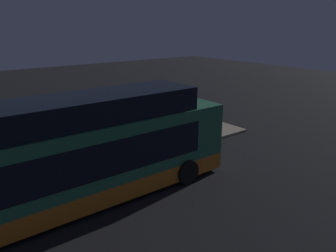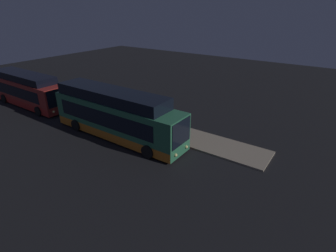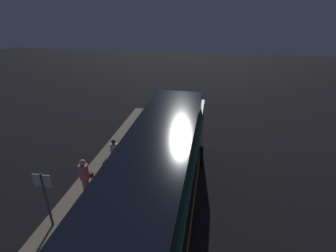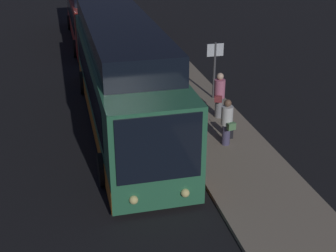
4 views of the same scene
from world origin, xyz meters
name	(u,v)px [view 1 (image 1 of 4)]	position (x,y,z in m)	size (l,w,h in m)	color
ground	(114,190)	(0.00, 0.00, 0.00)	(80.00, 80.00, 0.00)	black
platform	(82,163)	(0.00, 3.09, 0.07)	(20.00, 2.97, 0.13)	gray
bus_lead	(73,158)	(-1.56, -0.02, 1.77)	(12.34, 2.84, 3.93)	#2D704C
passenger_boarding	(107,138)	(1.34, 3.07, 1.01)	(0.63, 0.47, 1.65)	#4C476B
passenger_waiting	(56,144)	(-0.94, 3.60, 1.10)	(0.68, 0.57, 1.80)	gray
suitcase	(95,150)	(0.81, 3.38, 0.45)	(0.35, 0.21, 0.87)	black
sign_post	(3,138)	(-2.96, 4.07, 1.69)	(0.10, 0.71, 2.43)	#4C4C51
trash_bin	(79,165)	(-0.51, 2.15, 0.46)	(0.44, 0.44, 0.65)	#3F3F44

